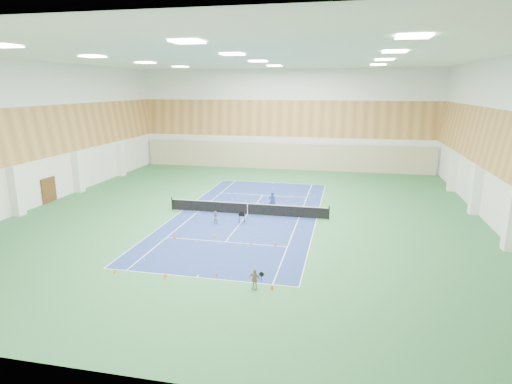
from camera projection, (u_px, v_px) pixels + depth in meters
ground at (248, 214)px, 34.09m from camera, size 40.00×40.00×0.00m
room_shell at (247, 139)px, 32.65m from camera, size 36.00×40.00×12.00m
wood_cladding at (247, 113)px, 32.18m from camera, size 36.00×40.00×8.00m
ceiling_light_grid at (247, 58)px, 31.24m from camera, size 21.40×25.40×0.06m
court_surface at (248, 214)px, 34.09m from camera, size 10.97×23.77×0.01m
tennis_balls_scatter at (248, 214)px, 34.08m from camera, size 10.57×22.77×0.07m
tennis_net at (248, 208)px, 33.96m from camera, size 12.80×0.10×1.10m
back_curtain at (284, 156)px, 52.46m from camera, size 35.40×0.16×3.20m
door_left_b at (49, 190)px, 37.48m from camera, size 0.08×1.80×2.20m
coach at (272, 201)px, 34.95m from camera, size 0.58×0.39×1.59m
child_court at (216, 217)px, 31.66m from camera, size 0.48×0.38×0.97m
child_apron at (254, 279)px, 21.37m from camera, size 0.69×0.42×1.10m
ball_cart at (242, 217)px, 31.98m from camera, size 0.53×0.53×0.80m
cone_svc_a at (175, 237)px, 28.58m from camera, size 0.20×0.20×0.22m
cone_svc_b at (215, 237)px, 28.69m from camera, size 0.21×0.21×0.23m
cone_svc_c at (251, 243)px, 27.59m from camera, size 0.18×0.18×0.20m
cone_svc_d at (275, 244)px, 27.34m from camera, size 0.23×0.23×0.25m
cone_base_a at (115, 271)px, 23.31m from camera, size 0.21×0.21×0.23m
cone_base_b at (165, 275)px, 22.83m from camera, size 0.22×0.22×0.24m
cone_base_c at (217, 274)px, 22.97m from camera, size 0.18×0.18×0.20m
cone_base_d at (272, 287)px, 21.47m from camera, size 0.22×0.22×0.24m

